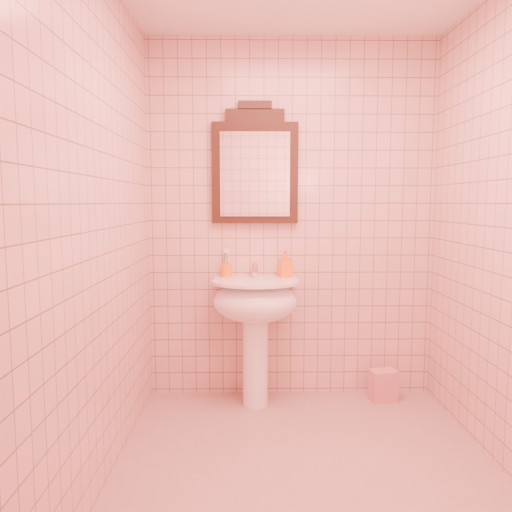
{
  "coord_description": "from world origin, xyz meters",
  "views": [
    {
      "loc": [
        -0.3,
        -2.4,
        1.38
      ],
      "look_at": [
        -0.26,
        0.55,
        1.06
      ],
      "focal_mm": 35.0,
      "sensor_mm": 36.0,
      "label": 1
    }
  ],
  "objects_px": {
    "mirror": "(255,167)",
    "pedestal_sink": "(255,310)",
    "toothbrush_cup": "(226,270)",
    "towel": "(383,385)",
    "soap_dispenser": "(285,264)"
  },
  "relations": [
    {
      "from": "toothbrush_cup",
      "to": "towel",
      "type": "xyz_separation_m",
      "value": [
        1.09,
        -0.09,
        -0.8
      ]
    },
    {
      "from": "pedestal_sink",
      "to": "towel",
      "type": "height_order",
      "value": "pedestal_sink"
    },
    {
      "from": "mirror",
      "to": "toothbrush_cup",
      "type": "xyz_separation_m",
      "value": [
        -0.2,
        -0.04,
        -0.7
      ]
    },
    {
      "from": "pedestal_sink",
      "to": "toothbrush_cup",
      "type": "xyz_separation_m",
      "value": [
        -0.2,
        0.16,
        0.25
      ]
    },
    {
      "from": "mirror",
      "to": "pedestal_sink",
      "type": "bearing_deg",
      "value": -90.0
    },
    {
      "from": "soap_dispenser",
      "to": "towel",
      "type": "distance_m",
      "value": 1.09
    },
    {
      "from": "toothbrush_cup",
      "to": "pedestal_sink",
      "type": "bearing_deg",
      "value": -38.6
    },
    {
      "from": "toothbrush_cup",
      "to": "soap_dispenser",
      "type": "bearing_deg",
      "value": -3.59
    },
    {
      "from": "pedestal_sink",
      "to": "towel",
      "type": "distance_m",
      "value": 1.05
    },
    {
      "from": "toothbrush_cup",
      "to": "soap_dispenser",
      "type": "height_order",
      "value": "soap_dispenser"
    },
    {
      "from": "mirror",
      "to": "toothbrush_cup",
      "type": "distance_m",
      "value": 0.73
    },
    {
      "from": "toothbrush_cup",
      "to": "towel",
      "type": "distance_m",
      "value": 1.36
    },
    {
      "from": "toothbrush_cup",
      "to": "soap_dispenser",
      "type": "relative_size",
      "value": 0.92
    },
    {
      "from": "pedestal_sink",
      "to": "toothbrush_cup",
      "type": "bearing_deg",
      "value": 141.4
    },
    {
      "from": "mirror",
      "to": "towel",
      "type": "distance_m",
      "value": 1.76
    }
  ]
}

